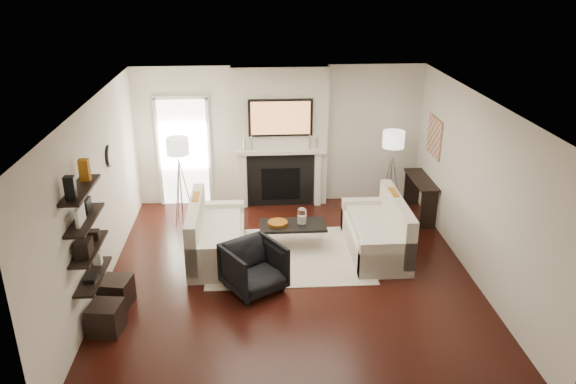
{
  "coord_description": "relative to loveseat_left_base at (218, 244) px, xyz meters",
  "views": [
    {
      "loc": [
        -0.53,
        -7.42,
        4.43
      ],
      "look_at": [
        0.0,
        0.6,
        1.15
      ],
      "focal_mm": 35.0,
      "sensor_mm": 36.0,
      "label": 1
    }
  ],
  "objects": [
    {
      "name": "hurricane_candle",
      "position": [
        1.39,
        0.23,
        0.29
      ],
      "size": [
        0.1,
        0.1,
        0.15
      ],
      "primitive_type": "cylinder",
      "color": "white",
      "rests_on": "coffee_table"
    },
    {
      "name": "decor_frame_a",
      "position": [
        -1.49,
        -1.88,
        1.42
      ],
      "size": [
        0.04,
        0.3,
        0.22
      ],
      "primitive_type": "cube",
      "color": "white",
      "rests_on": "shelf_upper"
    },
    {
      "name": "shelf_upper",
      "position": [
        -1.49,
        -1.74,
        1.29
      ],
      "size": [
        0.25,
        1.0,
        0.04
      ],
      "primitive_type": "cube",
      "color": "black",
      "rests_on": "wall_left"
    },
    {
      "name": "firebox",
      "position": [
        1.13,
        1.99,
        0.24
      ],
      "size": [
        0.75,
        0.02,
        0.65
      ],
      "primitive_type": "cube",
      "color": "black",
      "rests_on": "floor"
    },
    {
      "name": "candlestick_l_tall",
      "position": [
        0.58,
        1.96,
        1.09
      ],
      "size": [
        0.04,
        0.04,
        0.3
      ],
      "primitive_type": "cylinder",
      "color": "silver",
      "rests_on": "mantel_shelf"
    },
    {
      "name": "loveseat_left_base",
      "position": [
        0.0,
        0.0,
        0.0
      ],
      "size": [
        0.85,
        1.8,
        0.42
      ],
      "primitive_type": "cube",
      "color": "beige",
      "rests_on": "floor"
    },
    {
      "name": "coffee_leg_sw",
      "position": [
        0.74,
        0.45,
        -0.02
      ],
      "size": [
        0.02,
        0.02,
        0.38
      ],
      "primitive_type": "cylinder",
      "color": "silver",
      "rests_on": "floor"
    },
    {
      "name": "coffee_leg_ne",
      "position": [
        1.74,
        0.01,
        -0.02
      ],
      "size": [
        0.02,
        0.02,
        0.38
      ],
      "primitive_type": "cylinder",
      "color": "silver",
      "rests_on": "floor"
    },
    {
      "name": "decor_wine_rack",
      "position": [
        -1.49,
        -1.94,
        1.01
      ],
      "size": [
        0.18,
        0.25,
        0.2
      ],
      "primitive_type": "cube",
      "color": "black",
      "rests_on": "shelf_lower"
    },
    {
      "name": "coffee_table",
      "position": [
        1.24,
        0.23,
        0.19
      ],
      "size": [
        1.1,
        0.55,
        0.04
      ],
      "primitive_type": "cube",
      "color": "black",
      "rests_on": "floor"
    },
    {
      "name": "lamp_right_leg_b",
      "position": [
        3.13,
        1.64,
        0.39
      ],
      "size": [
        0.14,
        0.22,
        1.23
      ],
      "primitive_type": "cylinder",
      "rotation": [
        0.18,
        0.0,
        0.52
      ],
      "color": "silver",
      "rests_on": "floor"
    },
    {
      "name": "candlestick_l_short",
      "position": [
        0.45,
        1.96,
        1.06
      ],
      "size": [
        0.04,
        0.04,
        0.24
      ],
      "primitive_type": "cylinder",
      "color": "silver",
      "rests_on": "mantel_shelf"
    },
    {
      "name": "lamp_left_shade",
      "position": [
        -0.72,
        1.39,
        1.24
      ],
      "size": [
        0.4,
        0.4,
        0.3
      ],
      "primitive_type": "cylinder",
      "color": "white",
      "rests_on": "lamp_left_post"
    },
    {
      "name": "pillow_left_orange",
      "position": [
        -0.33,
        0.3,
        0.52
      ],
      "size": [
        0.1,
        0.42,
        0.42
      ],
      "primitive_type": "cube",
      "color": "#A76114",
      "rests_on": "loveseat_left_cushion"
    },
    {
      "name": "rug",
      "position": [
        1.14,
        -0.08,
        -0.2
      ],
      "size": [
        2.6,
        2.0,
        0.01
      ],
      "primitive_type": "cube",
      "color": "beige",
      "rests_on": "floor"
    },
    {
      "name": "lamp_right_post",
      "position": [
        3.18,
        1.55,
        0.39
      ],
      "size": [
        0.02,
        0.02,
        1.2
      ],
      "primitive_type": "cylinder",
      "color": "silver",
      "rests_on": "floor"
    },
    {
      "name": "lamp_right_leg_c",
      "position": [
        3.13,
        1.45,
        0.39
      ],
      "size": [
        0.14,
        0.22,
        1.23
      ],
      "primitive_type": "cylinder",
      "rotation": [
        0.18,
        0.0,
        2.62
      ],
      "color": "silver",
      "rests_on": "floor"
    },
    {
      "name": "decor_box_small",
      "position": [
        -1.49,
        -1.5,
        0.97
      ],
      "size": [
        0.15,
        0.12,
        0.12
      ],
      "primitive_type": "cube",
      "color": "black",
      "rests_on": "shelf_lower"
    },
    {
      "name": "wall_art",
      "position": [
        3.86,
        1.31,
        1.34
      ],
      "size": [
        0.03,
        0.7,
        0.7
      ],
      "primitive_type": "cube",
      "color": "tan",
      "rests_on": "wall_right"
    },
    {
      "name": "shelf_top",
      "position": [
        -1.49,
        -1.74,
        1.69
      ],
      "size": [
        0.25,
        1.0,
        0.04
      ],
      "primitive_type": "cube",
      "color": "black",
      "rests_on": "wall_left"
    },
    {
      "name": "door_trim_l",
      "position": [
        -1.2,
        2.22,
        0.84
      ],
      "size": [
        0.06,
        0.06,
        2.16
      ],
      "primitive_type": "cube",
      "color": "white",
      "rests_on": "floor"
    },
    {
      "name": "loveseat_right_base",
      "position": [
        2.58,
        -0.02,
        0.0
      ],
      "size": [
        0.85,
        1.8,
        0.42
      ],
      "primitive_type": "cube",
      "color": "beige",
      "rests_on": "floor"
    },
    {
      "name": "mantel_pilaster_l",
      "position": [
        0.41,
        1.97,
        0.34
      ],
      "size": [
        0.12,
        0.08,
        1.1
      ],
      "primitive_type": "cube",
      "color": "white",
      "rests_on": "floor"
    },
    {
      "name": "lamp_right_leg_a",
      "position": [
        3.29,
        1.55,
        0.39
      ],
      "size": [
        0.25,
        0.02,
        1.23
      ],
      "primitive_type": "cylinder",
      "rotation": [
        0.18,
        0.0,
        4.71
      ],
      "color": "silver",
      "rests_on": "floor"
    },
    {
      "name": "hallway_panel",
      "position": [
        -0.72,
        2.24,
        0.84
      ],
      "size": [
        0.9,
        0.02,
        2.1
      ],
      "primitive_type": "cube",
      "color": "white",
      "rests_on": "floor"
    },
    {
      "name": "loveseat_left_arm_s",
      "position": [
        0.0,
        0.81,
        0.09
      ],
      "size": [
        0.85,
        0.18,
        0.6
      ],
      "primitive_type": "cube",
      "color": "beige",
      "rests_on": "floor"
    },
    {
      "name": "loveseat_right_cushion",
      "position": [
        2.53,
        -0.02,
        0.26
      ],
      "size": [
        0.63,
        1.44,
        0.1
      ],
      "primitive_type": "cube",
      "color": "beige",
      "rests_on": "loveseat_right_base"
    },
    {
      "name": "mantel_pilaster_r",
      "position": [
        1.85,
        1.97,
        0.34
      ],
      "size": [
        0.12,
        0.08,
        1.1
      ],
      "primitive_type": "cube",
      "color": "white",
      "rests_on": "floor"
    },
    {
      "name": "lamp_left_leg_a",
      "position": [
        -0.61,
        1.39,
        0.39
      ],
      "size": [
        0.25,
        0.02,
        1.23
      ],
      "primitive_type": "cylinder",
      "rotation": [
        0.18,
        0.0,
        4.71
      ],
      "color": "silver",
      "rests_on": "floor"
    },
    {
      "name": "lamp_left_leg_b",
      "position": [
        -0.77,
        1.48,
        0.39
      ],
      "size": [
        0.14,
        0.22,
        1.23
      ],
      "primitive_type": "cylinder",
      "rotation": [
        0.18,
        0.0,
        0.52
      ],
      "color": "silver",
      "rests_on": "floor"
    },
    {
      "name": "console_leg_n",
      "position": [
        3.7,
        0.77,
        0.14
      ],
      "size": [
        0.3,
        0.04,
        0.71
      ],
      "primitive_type": "cube",
      "color": "black",
      "rests_on": "floor"
    },
    {
      "name": "pillow_right_charcoal",
      "position": [
        2.91,
        -0.32,
        0.51
      ],
      "size": [
        0.1,
        0.4,
        0.4
      ],
      "primitive_type": "cube",
      "color": "black",
      "rests_on": "loveseat_right_cushion"
    },
    {
      "name": "lamp_left_post",
      "position": [
        -0.72,
        1.39,
        0.39
      ],
      "size": [
        0.02,
        0.02,
        1.2
      ],
      "primitive_type": "cylinder",
      "color": "silver",
      "rests_on": "floor"
    },
    {
      "name": "decor_magfile_b",
      "position": [
        -1.49,
        -1.47,
        1.85
      ],
      "size": [
        0.12,
        0.1,
        0.28
      ],
      "primitive_type": "cube",
      "color": "#A76114",
      "rests_on": "shelf_top"
    },
    {
      "name": "candlestick_r_tall",
      "position": [
        1.68,
        1.96,
        1.09
      ],
      "size": [
        0.04,
        0.04,
        0.3
      ],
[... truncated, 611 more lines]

